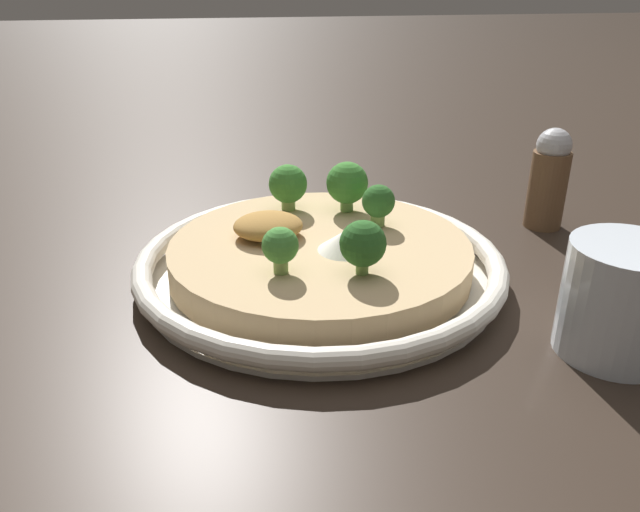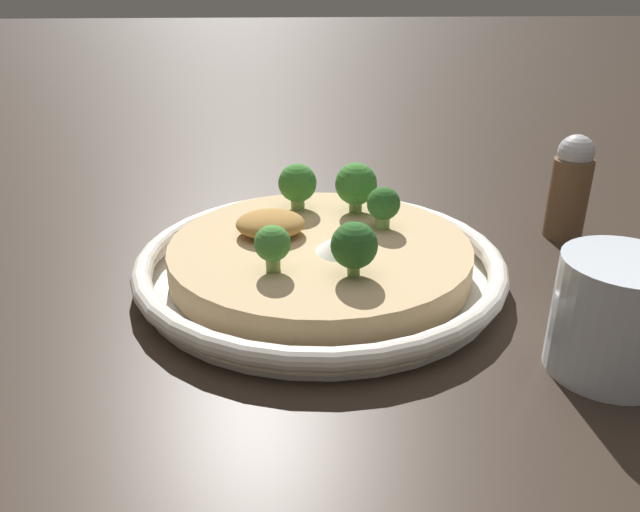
{
  "view_description": "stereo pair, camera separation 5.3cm",
  "coord_description": "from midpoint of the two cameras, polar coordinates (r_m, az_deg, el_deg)",
  "views": [
    {
      "loc": [
        -0.08,
        -0.48,
        0.25
      ],
      "look_at": [
        0.0,
        0.0,
        0.02
      ],
      "focal_mm": 35.0,
      "sensor_mm": 36.0,
      "label": 1
    },
    {
      "loc": [
        -0.03,
        -0.48,
        0.25
      ],
      "look_at": [
        0.0,
        0.0,
        0.02
      ],
      "focal_mm": 35.0,
      "sensor_mm": 36.0,
      "label": 2
    }
  ],
  "objects": [
    {
      "name": "broccoli_front_left",
      "position": [
        0.47,
        -6.91,
        0.76
      ],
      "size": [
        0.03,
        0.03,
        0.04
      ],
      "color": "#84A856",
      "rests_on": "risotto_bowl"
    },
    {
      "name": "broccoli_front",
      "position": [
        0.46,
        0.67,
        1.01
      ],
      "size": [
        0.04,
        0.04,
        0.04
      ],
      "color": "#759E4C",
      "rests_on": "risotto_bowl"
    },
    {
      "name": "risotto_bowl",
      "position": [
        0.53,
        -2.85,
        -0.54
      ],
      "size": [
        0.31,
        0.31,
        0.03
      ],
      "color": "silver",
      "rests_on": "ground_plane"
    },
    {
      "name": "cheese_sprinkle",
      "position": [
        0.51,
        -0.68,
        1.37
      ],
      "size": [
        0.05,
        0.05,
        0.02
      ],
      "color": "white",
      "rests_on": "risotto_bowl"
    },
    {
      "name": "pepper_shaker",
      "position": [
        0.66,
        18.07,
        6.71
      ],
      "size": [
        0.04,
        0.04,
        0.1
      ],
      "color": "brown",
      "rests_on": "ground_plane"
    },
    {
      "name": "ground_plane",
      "position": [
        0.54,
        -2.81,
        -2.11
      ],
      "size": [
        6.0,
        6.0,
        0.0
      ],
      "primitive_type": "plane",
      "color": "#2D231C"
    },
    {
      "name": "broccoli_right",
      "position": [
        0.55,
        2.63,
        4.85
      ],
      "size": [
        0.03,
        0.03,
        0.04
      ],
      "color": "#759E4C",
      "rests_on": "risotto_bowl"
    },
    {
      "name": "crispy_onion_garnish",
      "position": [
        0.54,
        -7.6,
        2.7
      ],
      "size": [
        0.06,
        0.05,
        0.02
      ],
      "color": "#A37538",
      "rests_on": "risotto_bowl"
    },
    {
      "name": "broccoli_back_left",
      "position": [
        0.59,
        -5.53,
        6.45
      ],
      "size": [
        0.04,
        0.04,
        0.04
      ],
      "color": "#84A856",
      "rests_on": "risotto_bowl"
    },
    {
      "name": "broccoli_back_right",
      "position": [
        0.59,
        -0.1,
        6.59
      ],
      "size": [
        0.04,
        0.04,
        0.05
      ],
      "color": "#668E47",
      "rests_on": "risotto_bowl"
    },
    {
      "name": "drinking_glass",
      "position": [
        0.46,
        22.95,
        -3.82
      ],
      "size": [
        0.08,
        0.08,
        0.08
      ],
      "color": "silver",
      "rests_on": "ground_plane"
    }
  ]
}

